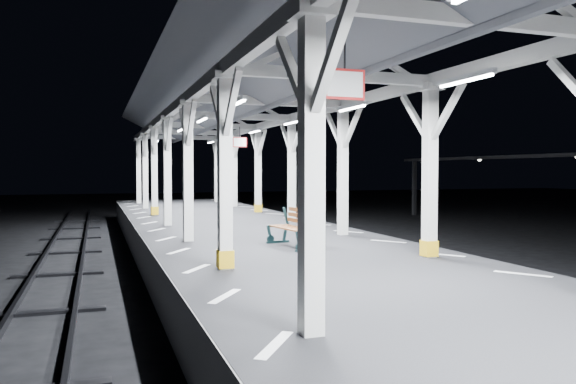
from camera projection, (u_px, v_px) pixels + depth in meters
ground at (388, 351)px, 8.30m from camera, size 120.00×120.00×0.00m
platform at (388, 318)px, 8.28m from camera, size 6.00×50.00×1.00m
hazard_stripes_left at (225, 296)px, 7.47m from camera, size 1.00×48.00×0.01m
hazard_stripes_right at (523, 274)px, 9.06m from camera, size 1.00×48.00×0.01m
canopy at (391, 40)px, 8.10m from camera, size 5.40×49.00×4.65m
bench_mid at (295, 227)px, 12.30m from camera, size 0.75×1.60×0.84m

